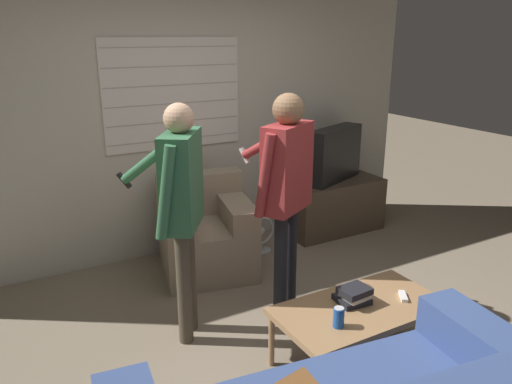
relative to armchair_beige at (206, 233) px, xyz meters
name	(u,v)px	position (x,y,z in m)	size (l,w,h in m)	color
ground_plane	(298,352)	(0.03, -1.46, -0.35)	(16.00, 16.00, 0.00)	#7F705B
wall_back	(180,120)	(0.02, 0.57, 0.93)	(5.20, 0.08, 2.55)	#BCB7A8
armchair_beige	(206,233)	(0.00, 0.00, 0.00)	(0.93, 0.95, 0.85)	gray
coffee_table	(360,312)	(0.30, -1.74, 0.02)	(1.09, 0.57, 0.41)	#9E754C
tv_stand	(332,205)	(1.58, 0.20, -0.07)	(1.06, 0.53, 0.56)	#4C3D2D
tv	(334,154)	(1.58, 0.20, 0.50)	(0.80, 0.48, 0.57)	black
person_left_standing	(181,195)	(-0.55, -0.90, 0.70)	(0.52, 0.76, 1.66)	#4C4233
person_right_standing	(286,179)	(0.22, -0.96, 0.72)	(0.55, 0.81, 1.68)	black
book_stack	(354,295)	(0.29, -1.68, 0.12)	(0.22, 0.20, 0.11)	black
soda_can	(339,317)	(0.04, -1.85, 0.13)	(0.07, 0.07, 0.13)	#194C9E
spare_remote	(403,296)	(0.62, -1.80, 0.07)	(0.11, 0.13, 0.02)	white
floor_fan	(261,236)	(0.62, 0.07, -0.18)	(0.29, 0.20, 0.36)	#A8A8AD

